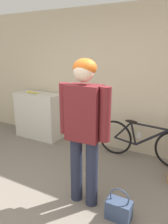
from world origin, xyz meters
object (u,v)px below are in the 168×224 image
Objects in this scene: handbag at (119,209)px; banana at (32,92)px; person at (84,122)px; bicycle at (143,142)px.

banana is at bearing 150.01° from handbag.
person is 2.41m from banana.
handbag is (0.13, -1.48, -0.22)m from bicycle.
bicycle is at bearing 71.88° from person.
handbag is at bearing -12.65° from person.
bicycle is 1.50m from handbag.
bicycle is (0.37, 1.40, -0.71)m from person.
handbag is (2.48, -1.43, -0.86)m from banana.
banana is (-1.99, 1.35, -0.07)m from person.
handbag is (0.49, -0.08, -0.93)m from person.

